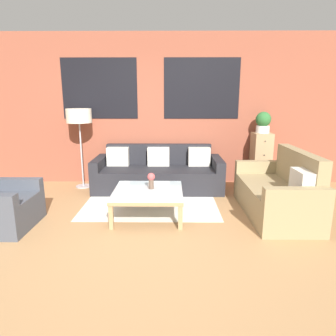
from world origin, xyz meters
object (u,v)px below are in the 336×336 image
at_px(coffee_table, 148,194).
at_px(flower_vase, 151,179).
at_px(floor_lamp, 79,119).
at_px(settee_vintage, 278,193).
at_px(potted_plant, 263,122).
at_px(couch_dark, 158,174).
at_px(drawer_cabinet, 260,160).

xyz_separation_m(coffee_table, flower_vase, (0.04, 0.07, 0.19)).
distance_m(coffee_table, floor_lamp, 2.15).
relative_size(settee_vintage, coffee_table, 1.73).
bearing_deg(potted_plant, couch_dark, -173.92).
bearing_deg(couch_dark, drawer_cabinet, 6.07).
relative_size(settee_vintage, drawer_cabinet, 1.64).
bearing_deg(coffee_table, drawer_cabinet, 37.23).
bearing_deg(floor_lamp, couch_dark, -3.75).
bearing_deg(coffee_table, floor_lamp, 133.27).
bearing_deg(settee_vintage, floor_lamp, 157.42).
distance_m(settee_vintage, drawer_cabinet, 1.45).
distance_m(couch_dark, settee_vintage, 2.15).
bearing_deg(drawer_cabinet, couch_dark, -173.93).
bearing_deg(potted_plant, coffee_table, -142.77).
height_order(coffee_table, flower_vase, flower_vase).
relative_size(couch_dark, flower_vase, 10.01).
distance_m(floor_lamp, potted_plant, 3.33).
distance_m(coffee_table, potted_plant, 2.66).
xyz_separation_m(settee_vintage, flower_vase, (-1.81, -0.02, 0.21)).
bearing_deg(floor_lamp, potted_plant, 1.90).
relative_size(couch_dark, potted_plant, 5.97).
relative_size(coffee_table, flower_vase, 4.17).
xyz_separation_m(couch_dark, drawer_cabinet, (1.91, 0.20, 0.22)).
relative_size(coffee_table, floor_lamp, 0.66).
distance_m(settee_vintage, coffee_table, 1.86).
bearing_deg(drawer_cabinet, coffee_table, -142.77).
height_order(coffee_table, floor_lamp, floor_lamp).
distance_m(drawer_cabinet, potted_plant, 0.70).
height_order(floor_lamp, drawer_cabinet, floor_lamp).
bearing_deg(settee_vintage, flower_vase, -179.51).
height_order(couch_dark, potted_plant, potted_plant).
height_order(settee_vintage, flower_vase, settee_vintage).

